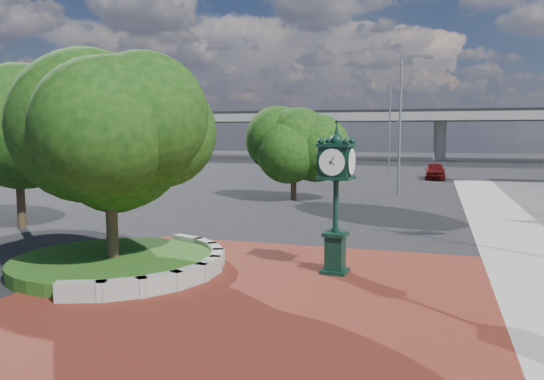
{
  "coord_description": "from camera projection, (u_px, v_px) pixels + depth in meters",
  "views": [
    {
      "loc": [
        4.4,
        -13.86,
        4.23
      ],
      "look_at": [
        -0.33,
        1.5,
        2.47
      ],
      "focal_mm": 35.0,
      "sensor_mm": 36.0,
      "label": 1
    }
  ],
  "objects": [
    {
      "name": "ground",
      "position": [
        267.0,
        283.0,
        14.91
      ],
      "size": [
        200.0,
        200.0,
        0.0
      ],
      "primitive_type": "plane",
      "color": "black",
      "rests_on": "ground"
    },
    {
      "name": "plaza",
      "position": [
        256.0,
        293.0,
        13.96
      ],
      "size": [
        12.0,
        12.0,
        0.04
      ],
      "primitive_type": "cube",
      "color": "maroon",
      "rests_on": "ground"
    },
    {
      "name": "planter_wall",
      "position": [
        180.0,
        267.0,
        15.67
      ],
      "size": [
        2.96,
        6.77,
        0.54
      ],
      "color": "#9E9B93",
      "rests_on": "ground"
    },
    {
      "name": "grass_bed",
      "position": [
        113.0,
        263.0,
        16.35
      ],
      "size": [
        6.1,
        6.1,
        0.4
      ],
      "primitive_type": "cylinder",
      "color": "#244E16",
      "rests_on": "ground"
    },
    {
      "name": "overpass",
      "position": [
        405.0,
        117.0,
        80.76
      ],
      "size": [
        90.0,
        12.0,
        7.5
      ],
      "color": "#9E9B93",
      "rests_on": "ground"
    },
    {
      "name": "tree_planter",
      "position": [
        110.0,
        149.0,
        15.97
      ],
      "size": [
        5.2,
        5.2,
        6.33
      ],
      "color": "#38281C",
      "rests_on": "ground"
    },
    {
      "name": "tree_northwest",
      "position": [
        17.0,
        135.0,
        23.02
      ],
      "size": [
        5.6,
        5.6,
        6.93
      ],
      "color": "#38281C",
      "rests_on": "ground"
    },
    {
      "name": "tree_street",
      "position": [
        294.0,
        148.0,
        32.83
      ],
      "size": [
        4.4,
        4.4,
        5.45
      ],
      "color": "#38281C",
      "rests_on": "ground"
    },
    {
      "name": "post_clock",
      "position": [
        336.0,
        192.0,
        15.6
      ],
      "size": [
        1.02,
        1.02,
        4.52
      ],
      "color": "black",
      "rests_on": "ground"
    },
    {
      "name": "parked_car",
      "position": [
        435.0,
        171.0,
        47.94
      ],
      "size": [
        1.79,
        4.39,
        1.49
      ],
      "primitive_type": "imported",
      "rotation": [
        0.0,
        0.0,
        0.01
      ],
      "color": "#510B0B",
      "rests_on": "ground"
    },
    {
      "name": "street_lamp_near",
      "position": [
        404.0,
        115.0,
        35.06
      ],
      "size": [
        2.06,
        0.26,
        9.2
      ],
      "color": "slate",
      "rests_on": "ground"
    },
    {
      "name": "street_lamp_far",
      "position": [
        392.0,
        120.0,
        54.93
      ],
      "size": [
        2.08,
        0.3,
        9.29
      ],
      "color": "slate",
      "rests_on": "ground"
    }
  ]
}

